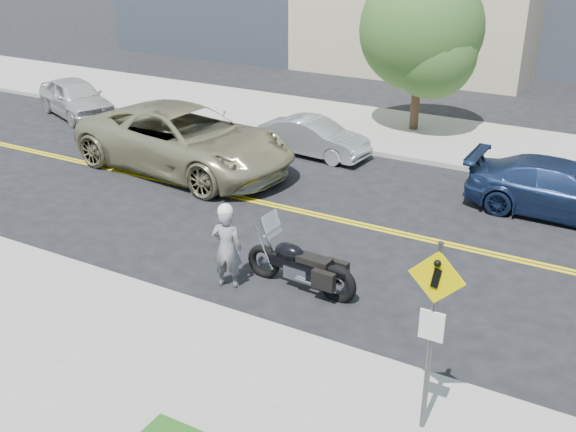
% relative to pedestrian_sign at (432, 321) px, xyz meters
% --- Properties ---
extents(ground_plane, '(120.00, 120.00, 0.00)m').
position_rel_pedestrian_sign_xyz_m(ground_plane, '(-4.20, 6.31, -1.96)').
color(ground_plane, black).
rests_on(ground_plane, ground).
extents(sidewalk_near, '(60.00, 5.00, 0.15)m').
position_rel_pedestrian_sign_xyz_m(sidewalk_near, '(-4.20, -1.19, -1.89)').
color(sidewalk_near, '#9E9B91').
rests_on(sidewalk_near, ground_plane).
extents(sidewalk_far, '(60.00, 5.00, 0.15)m').
position_rel_pedestrian_sign_xyz_m(sidewalk_far, '(-4.20, 13.81, -1.89)').
color(sidewalk_far, '#9E9B91').
rests_on(sidewalk_far, ground_plane).
extents(pedestrian_sign, '(0.78, 0.08, 3.00)m').
position_rel_pedestrian_sign_xyz_m(pedestrian_sign, '(0.00, 0.00, 0.00)').
color(pedestrian_sign, '#4C4C51').
rests_on(pedestrian_sign, sidewalk_near).
extents(motorcyclist, '(0.72, 0.58, 1.83)m').
position_rel_pedestrian_sign_xyz_m(motorcyclist, '(-4.92, 2.24, -1.05)').
color(motorcyclist, silver).
rests_on(motorcyclist, ground).
extents(motorcycle, '(2.49, 0.89, 1.49)m').
position_rel_pedestrian_sign_xyz_m(motorcycle, '(-3.58, 2.89, -1.21)').
color(motorcycle, black).
rests_on(motorcycle, ground).
extents(suv, '(7.10, 3.79, 1.90)m').
position_rel_pedestrian_sign_xyz_m(suv, '(-9.87, 7.37, -1.01)').
color(suv, tan).
rests_on(suv, ground).
extents(parked_car_white, '(4.47, 3.14, 1.41)m').
position_rel_pedestrian_sign_xyz_m(parked_car_white, '(-17.06, 10.09, -1.25)').
color(parked_car_white, silver).
rests_on(parked_car_white, ground).
extents(parked_car_silver, '(3.66, 1.54, 1.18)m').
position_rel_pedestrian_sign_xyz_m(parked_car_silver, '(-7.17, 10.43, -1.37)').
color(parked_car_silver, '#B2B6BB').
rests_on(parked_car_silver, ground).
extents(parked_car_blue, '(4.75, 1.95, 1.38)m').
position_rel_pedestrian_sign_xyz_m(parked_car_blue, '(0.41, 9.33, -1.27)').
color(parked_car_blue, navy).
rests_on(parked_car_blue, ground).
extents(tree_far_a, '(4.10, 4.10, 5.60)m').
position_rel_pedestrian_sign_xyz_m(tree_far_a, '(-5.23, 14.27, 1.58)').
color(tree_far_a, '#382619').
rests_on(tree_far_a, ground).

